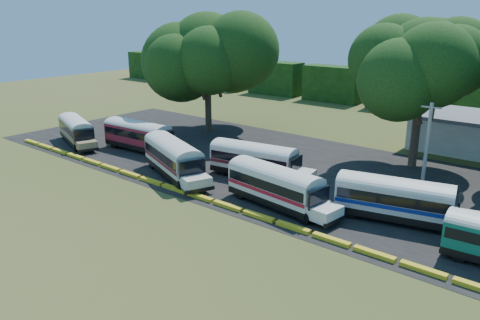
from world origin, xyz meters
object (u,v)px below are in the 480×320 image
Objects in this scene: bus_beige at (76,129)px; bus_white_red at (277,184)px; bus_cream_west at (174,156)px; tree_west at (207,53)px; bus_red at (139,134)px.

bus_white_red is at bearing 18.35° from bus_beige.
tree_west is at bearing 144.22° from bus_cream_west.
bus_beige is 0.64× the size of tree_west.
bus_beige is 17.93m from tree_west.
bus_cream_west is 11.42m from bus_white_red.
bus_red is 1.01× the size of bus_white_red.
bus_beige is 0.90× the size of bus_cream_west.
bus_red is 0.96× the size of bus_cream_west.
bus_cream_west reaches higher than bus_red.
bus_cream_west is (9.26, -3.53, 0.04)m from bus_red.
bus_beige is 17.15m from bus_cream_west.
bus_cream_west is at bearing -24.48° from bus_red.
bus_white_red is (28.55, -0.65, 0.08)m from bus_beige.
tree_west reaches higher than bus_white_red.
bus_red is 0.69× the size of tree_west.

